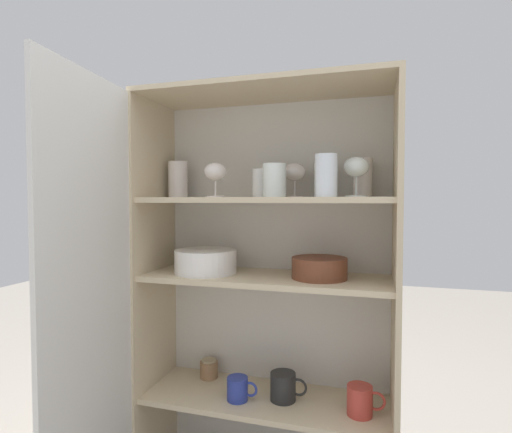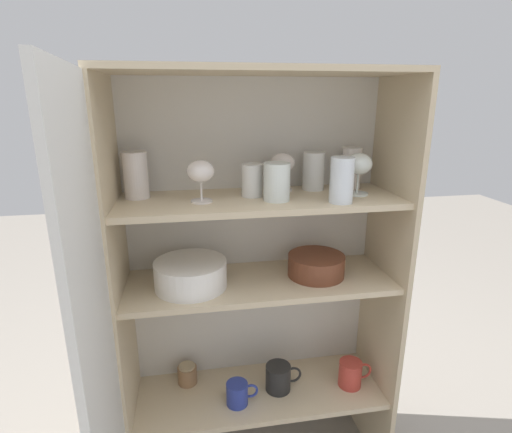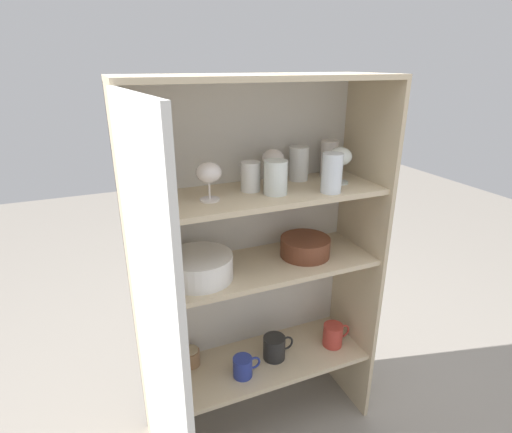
{
  "view_description": "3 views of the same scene",
  "coord_description": "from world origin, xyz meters",
  "px_view_note": "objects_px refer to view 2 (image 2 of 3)",
  "views": [
    {
      "loc": [
        0.39,
        -1.27,
        1.07
      ],
      "look_at": [
        -0.03,
        0.13,
        1.01
      ],
      "focal_mm": 28.0,
      "sensor_mm": 36.0,
      "label": 1
    },
    {
      "loc": [
        -0.23,
        -1.08,
        1.4
      ],
      "look_at": [
        -0.01,
        0.17,
        1.01
      ],
      "focal_mm": 28.0,
      "sensor_mm": 36.0,
      "label": 2
    },
    {
      "loc": [
        -0.53,
        -1.09,
        1.51
      ],
      "look_at": [
        -0.02,
        0.14,
        0.99
      ],
      "focal_mm": 28.0,
      "sensor_mm": 36.0,
      "label": 3
    }
  ],
  "objects_px": {
    "plate_stack_white": "(191,274)",
    "mixing_bowl_large": "(316,264)",
    "storage_jar": "(187,374)",
    "coffee_mug_primary": "(351,374)"
  },
  "relations": [
    {
      "from": "mixing_bowl_large",
      "to": "coffee_mug_primary",
      "type": "relative_size",
      "value": 1.52
    },
    {
      "from": "mixing_bowl_large",
      "to": "coffee_mug_primary",
      "type": "distance_m",
      "value": 0.47
    },
    {
      "from": "coffee_mug_primary",
      "to": "mixing_bowl_large",
      "type": "bearing_deg",
      "value": 167.88
    },
    {
      "from": "plate_stack_white",
      "to": "mixing_bowl_large",
      "type": "height_order",
      "value": "plate_stack_white"
    },
    {
      "from": "plate_stack_white",
      "to": "storage_jar",
      "type": "xyz_separation_m",
      "value": [
        -0.03,
        0.1,
        -0.47
      ]
    },
    {
      "from": "storage_jar",
      "to": "mixing_bowl_large",
      "type": "bearing_deg",
      "value": -10.82
    },
    {
      "from": "plate_stack_white",
      "to": "mixing_bowl_large",
      "type": "bearing_deg",
      "value": 1.83
    },
    {
      "from": "plate_stack_white",
      "to": "coffee_mug_primary",
      "type": "bearing_deg",
      "value": -1.76
    },
    {
      "from": "plate_stack_white",
      "to": "coffee_mug_primary",
      "type": "distance_m",
      "value": 0.74
    },
    {
      "from": "coffee_mug_primary",
      "to": "storage_jar",
      "type": "height_order",
      "value": "coffee_mug_primary"
    }
  ]
}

